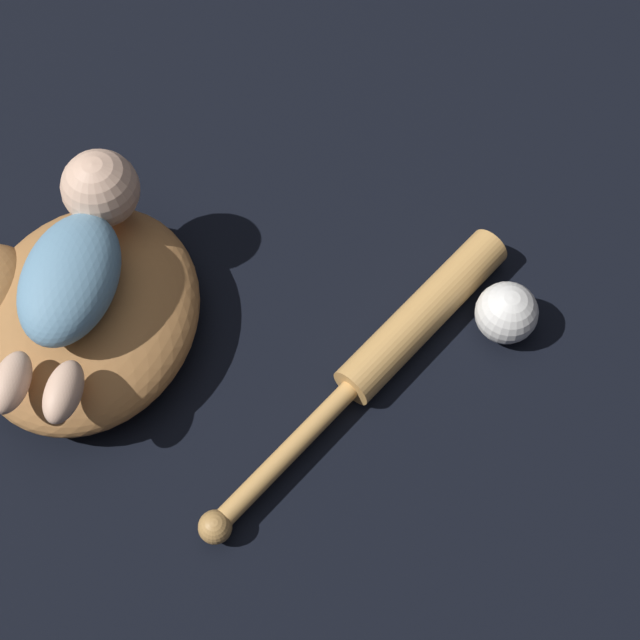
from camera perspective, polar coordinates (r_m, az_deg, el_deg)
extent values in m
plane|color=black|center=(1.13, -10.83, -0.94)|extent=(6.00, 6.00, 0.00)
ellipsoid|color=#A8703D|center=(1.11, -14.63, 0.29)|extent=(0.39, 0.37, 0.10)
ellipsoid|color=#6693B2|center=(1.03, -15.71, 2.58)|extent=(0.20, 0.17, 0.08)
sphere|color=beige|center=(1.08, -13.87, 8.18)|extent=(0.09, 0.09, 0.09)
ellipsoid|color=beige|center=(1.01, -19.17, -3.79)|extent=(0.08, 0.07, 0.04)
ellipsoid|color=beige|center=(0.99, -16.09, -4.44)|extent=(0.08, 0.07, 0.04)
cylinder|color=tan|center=(1.10, 6.63, 0.38)|extent=(0.28, 0.08, 0.05)
cylinder|color=tan|center=(1.02, -2.24, -8.65)|extent=(0.22, 0.05, 0.02)
sphere|color=#B68649|center=(1.01, -6.73, -13.02)|extent=(0.04, 0.04, 0.04)
sphere|color=white|center=(1.11, 11.85, 0.45)|extent=(0.08, 0.08, 0.08)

